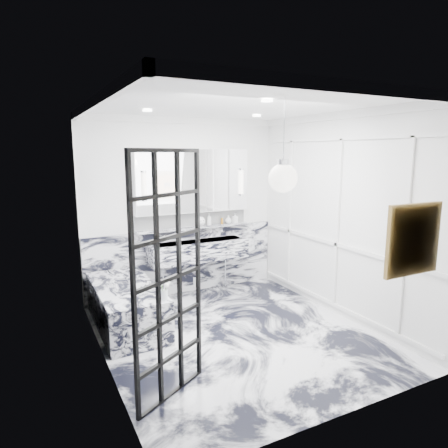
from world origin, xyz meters
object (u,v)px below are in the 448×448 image
crittall_door (169,279)px  mirror_cabinet (193,181)px  bathtub (126,306)px  trough_sink (198,250)px

crittall_door → mirror_cabinet: (1.31, 2.55, 0.68)m
crittall_door → bathtub: size_ratio=1.38×
mirror_cabinet → bathtub: 2.20m
trough_sink → bathtub: trough_sink is taller
trough_sink → bathtub: bearing=-153.5°
crittall_door → trough_sink: size_ratio=1.43×
trough_sink → mirror_cabinet: size_ratio=0.84×
mirror_cabinet → bathtub: size_ratio=1.15×
crittall_door → trough_sink: bearing=30.9°
trough_sink → mirror_cabinet: bearing=90.0°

